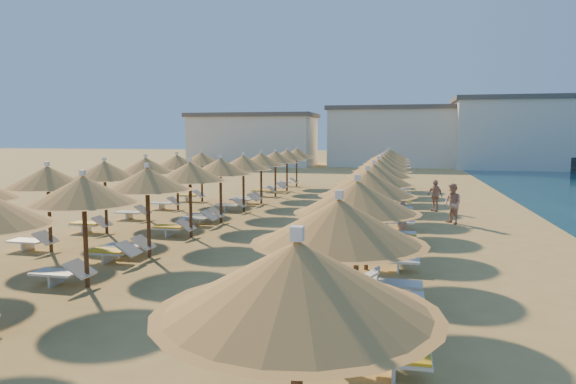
% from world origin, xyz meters
% --- Properties ---
extents(ground, '(220.00, 220.00, 0.00)m').
position_xyz_m(ground, '(0.00, 0.00, 0.00)').
color(ground, tan).
rests_on(ground, ground).
extents(hotel_blocks, '(47.28, 10.91, 8.10)m').
position_xyz_m(hotel_blocks, '(2.55, 45.01, 3.70)').
color(hotel_blocks, white).
rests_on(hotel_blocks, ground).
extents(parasol_row_east, '(2.82, 35.48, 2.97)m').
position_xyz_m(parasol_row_east, '(2.65, 2.84, 2.43)').
color(parasol_row_east, brown).
rests_on(parasol_row_east, ground).
extents(parasol_row_west, '(2.82, 35.48, 2.97)m').
position_xyz_m(parasol_row_west, '(-4.11, 2.84, 2.43)').
color(parasol_row_west, brown).
rests_on(parasol_row_west, ground).
extents(parasol_row_inland, '(2.82, 19.15, 2.97)m').
position_xyz_m(parasol_row_inland, '(-7.65, 1.21, 2.43)').
color(parasol_row_inland, brown).
rests_on(parasol_row_inland, ground).
extents(loungers, '(13.28, 34.21, 0.66)m').
position_xyz_m(loungers, '(-1.84, 2.56, 0.34)').
color(loungers, silver).
rests_on(loungers, ground).
extents(beachgoer_c, '(0.93, 0.94, 1.59)m').
position_xyz_m(beachgoer_c, '(5.23, 8.54, 0.80)').
color(beachgoer_c, tan).
rests_on(beachgoer_c, ground).
extents(beachgoer_a, '(0.56, 0.69, 1.64)m').
position_xyz_m(beachgoer_a, '(3.61, 1.09, 0.82)').
color(beachgoer_a, tan).
rests_on(beachgoer_a, ground).
extents(beachgoer_b, '(1.00, 1.07, 1.75)m').
position_xyz_m(beachgoer_b, '(5.74, 4.79, 0.88)').
color(beachgoer_b, tan).
rests_on(beachgoer_b, ground).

